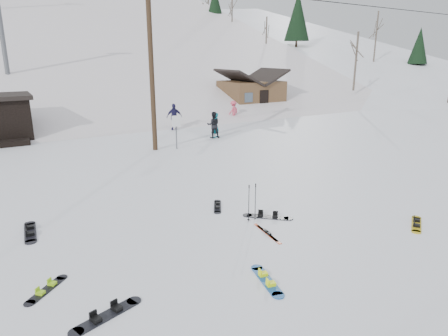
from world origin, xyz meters
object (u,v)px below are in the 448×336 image
utility_pole (151,61)px  hero_snowboard (267,280)px  hero_skis (267,233)px  cabin (251,95)px

utility_pole → hero_snowboard: 14.73m
utility_pole → hero_snowboard: utility_pole is taller
utility_pole → hero_snowboard: (-2.48, -13.75, -4.65)m
hero_skis → hero_snowboard: bearing=-120.0°
utility_pole → hero_snowboard: bearing=-100.2°
utility_pole → hero_skis: utility_pole is taller
utility_pole → cabin: bearing=37.6°
cabin → hero_skis: (-13.97, -21.69, -1.46)m
utility_pole → hero_skis: bearing=-94.7°
utility_pole → cabin: size_ratio=1.67×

